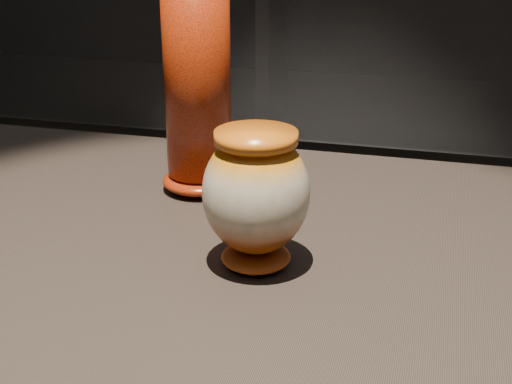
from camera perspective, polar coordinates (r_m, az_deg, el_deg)
main_vase at (r=0.79m, az=0.00°, el=-0.20°), size 0.16×0.16×0.16m
tall_vase at (r=1.00m, az=-4.73°, el=9.32°), size 0.14×0.14×0.35m
back_shelf at (r=4.32m, az=12.63°, el=12.92°), size 2.00×0.60×0.90m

